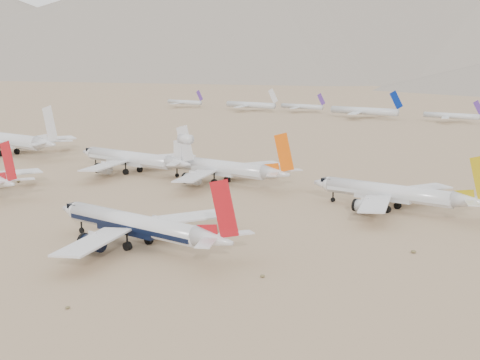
{
  "coord_description": "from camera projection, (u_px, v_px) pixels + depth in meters",
  "views": [
    {
      "loc": [
        88.23,
        -84.49,
        35.76
      ],
      "look_at": [
        -11.89,
        41.07,
        7.0
      ],
      "focal_mm": 50.0,
      "sensor_mm": 36.0,
      "label": 1
    }
  ],
  "objects": [
    {
      "name": "row2_white_twin",
      "position": [
        9.0,
        141.0,
        254.42
      ],
      "size": [
        56.58,
        55.37,
        20.22
      ],
      "color": "silver",
      "rests_on": "ground"
    },
    {
      "name": "main_airliner",
      "position": [
        140.0,
        226.0,
        128.6
      ],
      "size": [
        45.33,
        44.27,
        16.0
      ],
      "color": "silver",
      "rests_on": "ground"
    },
    {
      "name": "row2_gold_tail",
      "position": [
        395.0,
        194.0,
        160.01
      ],
      "size": [
        43.62,
        42.66,
        15.53
      ],
      "color": "silver",
      "rests_on": "ground"
    },
    {
      "name": "desert_scrub",
      "position": [
        76.0,
        302.0,
        99.62
      ],
      "size": [
        261.14,
        121.67,
        0.63
      ],
      "color": "brown",
      "rests_on": "ground"
    },
    {
      "name": "row2_white_trijet",
      "position": [
        135.0,
        159.0,
        213.06
      ],
      "size": [
        48.17,
        47.07,
        17.07
      ],
      "color": "silver",
      "rests_on": "ground"
    },
    {
      "name": "row2_orange_tail",
      "position": [
        222.0,
        168.0,
        195.45
      ],
      "size": [
        46.79,
        45.78,
        16.69
      ],
      "color": "silver",
      "rests_on": "ground"
    },
    {
      "name": "ground",
      "position": [
        153.0,
        254.0,
        125.48
      ],
      "size": [
        7000.0,
        7000.0,
        0.0
      ],
      "primitive_type": "plane",
      "color": "#7F654A",
      "rests_on": "ground"
    }
  ]
}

